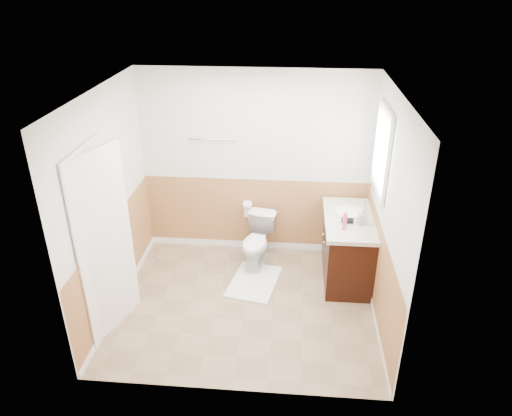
# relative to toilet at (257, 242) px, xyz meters

# --- Properties ---
(floor) EXTENTS (3.00, 3.00, 0.00)m
(floor) POSITION_rel_toilet_xyz_m (-0.06, -0.86, -0.34)
(floor) COLOR #8C7051
(floor) RESTS_ON ground
(ceiling) EXTENTS (3.00, 3.00, 0.00)m
(ceiling) POSITION_rel_toilet_xyz_m (-0.06, -0.86, 2.16)
(ceiling) COLOR white
(ceiling) RESTS_ON floor
(wall_back) EXTENTS (3.00, 0.00, 3.00)m
(wall_back) POSITION_rel_toilet_xyz_m (-0.06, 0.44, 0.91)
(wall_back) COLOR silver
(wall_back) RESTS_ON floor
(wall_front) EXTENTS (3.00, 0.00, 3.00)m
(wall_front) POSITION_rel_toilet_xyz_m (-0.06, -2.16, 0.91)
(wall_front) COLOR silver
(wall_front) RESTS_ON floor
(wall_left) EXTENTS (0.00, 3.00, 3.00)m
(wall_left) POSITION_rel_toilet_xyz_m (-1.56, -0.86, 0.91)
(wall_left) COLOR silver
(wall_left) RESTS_ON floor
(wall_right) EXTENTS (0.00, 3.00, 3.00)m
(wall_right) POSITION_rel_toilet_xyz_m (1.44, -0.86, 0.91)
(wall_right) COLOR silver
(wall_right) RESTS_ON floor
(wainscot_back) EXTENTS (3.00, 0.00, 3.00)m
(wainscot_back) POSITION_rel_toilet_xyz_m (-0.06, 0.42, 0.16)
(wainscot_back) COLOR #A86F43
(wainscot_back) RESTS_ON floor
(wainscot_front) EXTENTS (3.00, 0.00, 3.00)m
(wainscot_front) POSITION_rel_toilet_xyz_m (-0.06, -2.15, 0.16)
(wainscot_front) COLOR #A86F43
(wainscot_front) RESTS_ON floor
(wainscot_left) EXTENTS (0.00, 2.60, 2.60)m
(wainscot_left) POSITION_rel_toilet_xyz_m (-1.55, -0.86, 0.16)
(wainscot_left) COLOR #A86F43
(wainscot_left) RESTS_ON floor
(wainscot_right) EXTENTS (0.00, 2.60, 2.60)m
(wainscot_right) POSITION_rel_toilet_xyz_m (1.43, -0.86, 0.16)
(wainscot_right) COLOR #A86F43
(wainscot_right) RESTS_ON floor
(toilet) EXTENTS (0.50, 0.72, 0.68)m
(toilet) POSITION_rel_toilet_xyz_m (0.00, 0.00, 0.00)
(toilet) COLOR white
(toilet) RESTS_ON floor
(bath_mat) EXTENTS (0.69, 0.89, 0.02)m
(bath_mat) POSITION_rel_toilet_xyz_m (0.00, -0.43, -0.33)
(bath_mat) COLOR white
(bath_mat) RESTS_ON floor
(vanity_cabinet) EXTENTS (0.55, 1.10, 0.80)m
(vanity_cabinet) POSITION_rel_toilet_xyz_m (1.15, -0.19, 0.06)
(vanity_cabinet) COLOR black
(vanity_cabinet) RESTS_ON floor
(vanity_knob_left) EXTENTS (0.03, 0.03, 0.03)m
(vanity_knob_left) POSITION_rel_toilet_xyz_m (0.85, -0.29, 0.21)
(vanity_knob_left) COLOR silver
(vanity_knob_left) RESTS_ON vanity_cabinet
(vanity_knob_right) EXTENTS (0.03, 0.03, 0.03)m
(vanity_knob_right) POSITION_rel_toilet_xyz_m (0.85, -0.09, 0.21)
(vanity_knob_right) COLOR silver
(vanity_knob_right) RESTS_ON vanity_cabinet
(countertop) EXTENTS (0.60, 1.15, 0.05)m
(countertop) POSITION_rel_toilet_xyz_m (1.14, -0.19, 0.49)
(countertop) COLOR beige
(countertop) RESTS_ON vanity_cabinet
(sink_basin) EXTENTS (0.36, 0.36, 0.02)m
(sink_basin) POSITION_rel_toilet_xyz_m (1.15, -0.04, 0.52)
(sink_basin) COLOR white
(sink_basin) RESTS_ON countertop
(faucet) EXTENTS (0.02, 0.02, 0.14)m
(faucet) POSITION_rel_toilet_xyz_m (1.33, -0.04, 0.58)
(faucet) COLOR #BABAC1
(faucet) RESTS_ON countertop
(lotion_bottle) EXTENTS (0.05, 0.05, 0.22)m
(lotion_bottle) POSITION_rel_toilet_xyz_m (1.05, -0.49, 0.62)
(lotion_bottle) COLOR #E83C7E
(lotion_bottle) RESTS_ON countertop
(soap_dispenser) EXTENTS (0.11, 0.11, 0.19)m
(soap_dispenser) POSITION_rel_toilet_xyz_m (1.27, -0.34, 0.61)
(soap_dispenser) COLOR #979FAA
(soap_dispenser) RESTS_ON countertop
(hair_dryer_body) EXTENTS (0.14, 0.07, 0.07)m
(hair_dryer_body) POSITION_rel_toilet_xyz_m (1.10, -0.32, 0.55)
(hair_dryer_body) COLOR black
(hair_dryer_body) RESTS_ON countertop
(hair_dryer_handle) EXTENTS (0.03, 0.03, 0.07)m
(hair_dryer_handle) POSITION_rel_toilet_xyz_m (1.07, -0.30, 0.52)
(hair_dryer_handle) COLOR black
(hair_dryer_handle) RESTS_ON countertop
(mirror_panel) EXTENTS (0.02, 0.35, 0.90)m
(mirror_panel) POSITION_rel_toilet_xyz_m (1.42, 0.24, 1.21)
(mirror_panel) COLOR silver
(mirror_panel) RESTS_ON wall_right
(window_frame) EXTENTS (0.04, 0.80, 1.00)m
(window_frame) POSITION_rel_toilet_xyz_m (1.41, -0.28, 1.41)
(window_frame) COLOR white
(window_frame) RESTS_ON wall_right
(window_glass) EXTENTS (0.01, 0.70, 0.90)m
(window_glass) POSITION_rel_toilet_xyz_m (1.43, -0.28, 1.41)
(window_glass) COLOR white
(window_glass) RESTS_ON wall_right
(door) EXTENTS (0.29, 0.78, 2.04)m
(door) POSITION_rel_toilet_xyz_m (-1.46, -1.31, 0.68)
(door) COLOR white
(door) RESTS_ON wall_left
(door_frame) EXTENTS (0.02, 0.92, 2.10)m
(door_frame) POSITION_rel_toilet_xyz_m (-1.54, -1.31, 0.69)
(door_frame) COLOR white
(door_frame) RESTS_ON wall_left
(door_knob) EXTENTS (0.06, 0.06, 0.06)m
(door_knob) POSITION_rel_toilet_xyz_m (-1.40, -0.98, 0.61)
(door_knob) COLOR silver
(door_knob) RESTS_ON door
(towel_bar) EXTENTS (0.62, 0.02, 0.02)m
(towel_bar) POSITION_rel_toilet_xyz_m (-0.61, 0.38, 1.26)
(towel_bar) COLOR silver
(towel_bar) RESTS_ON wall_back
(tp_holder_bar) EXTENTS (0.14, 0.02, 0.02)m
(tp_holder_bar) POSITION_rel_toilet_xyz_m (-0.16, 0.36, 0.36)
(tp_holder_bar) COLOR silver
(tp_holder_bar) RESTS_ON wall_back
(tp_roll) EXTENTS (0.10, 0.11, 0.11)m
(tp_roll) POSITION_rel_toilet_xyz_m (-0.16, 0.36, 0.36)
(tp_roll) COLOR white
(tp_roll) RESTS_ON tp_holder_bar
(tp_sheet) EXTENTS (0.10, 0.01, 0.16)m
(tp_sheet) POSITION_rel_toilet_xyz_m (-0.16, 0.36, 0.25)
(tp_sheet) COLOR white
(tp_sheet) RESTS_ON tp_roll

